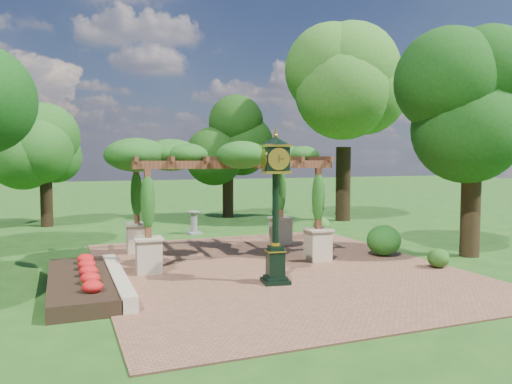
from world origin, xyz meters
name	(u,v)px	position (x,y,z in m)	size (l,w,h in m)	color
ground	(289,276)	(0.00, 0.00, 0.00)	(120.00, 120.00, 0.00)	#1E4714
brick_plaza	(274,268)	(0.00, 1.00, 0.02)	(10.00, 12.00, 0.04)	brown
border_wall	(118,280)	(-4.60, 0.50, 0.20)	(0.35, 5.00, 0.40)	#C6B793
flower_bed	(80,284)	(-5.50, 0.50, 0.18)	(1.50, 5.00, 0.36)	red
pedestal_clock	(276,195)	(-0.72, -0.71, 2.34)	(0.88, 0.88, 3.90)	black
pergola	(224,161)	(-0.88, 3.15, 3.19)	(6.34, 4.15, 3.89)	tan
sundial	(194,224)	(-0.55, 8.42, 0.44)	(0.67, 0.67, 1.00)	gray
shrub_front	(438,258)	(4.53, -0.83, 0.33)	(0.63, 0.63, 0.57)	#234F16
shrub_mid	(384,240)	(4.13, 1.31, 0.55)	(1.13, 1.13, 1.02)	#1E5818
shrub_back	(322,226)	(4.52, 6.25, 0.39)	(0.77, 0.77, 0.70)	#2A611C
tree_west_far	(45,140)	(-6.53, 13.32, 4.13)	(3.33, 3.33, 6.03)	black
tree_north	(228,140)	(2.73, 13.64, 4.27)	(3.52, 3.52, 6.24)	black
tree_east_far	(344,89)	(7.89, 10.08, 6.83)	(4.84, 4.84, 9.95)	black
tree_east_near	(474,95)	(6.85, 0.31, 5.38)	(3.67, 3.67, 7.86)	#342415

